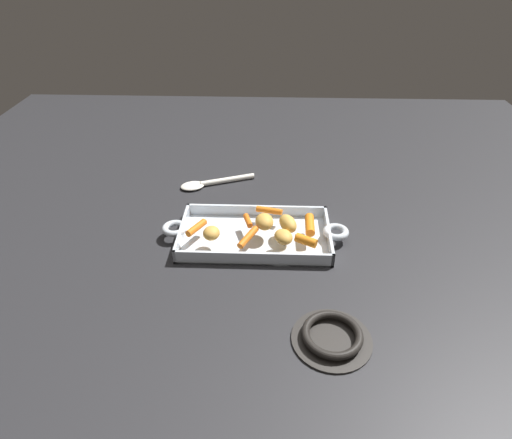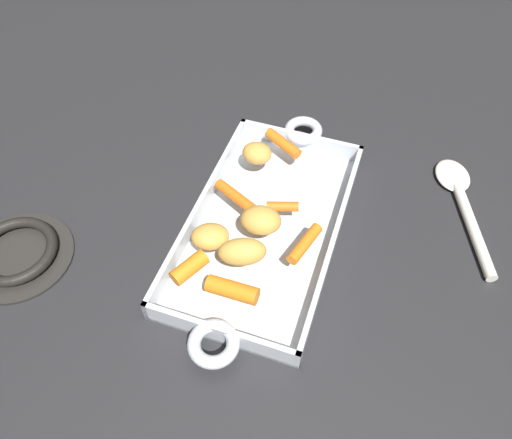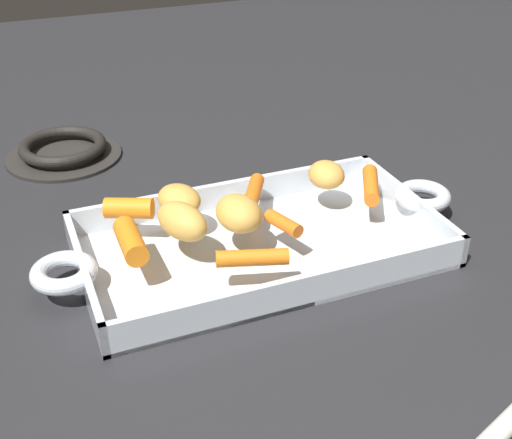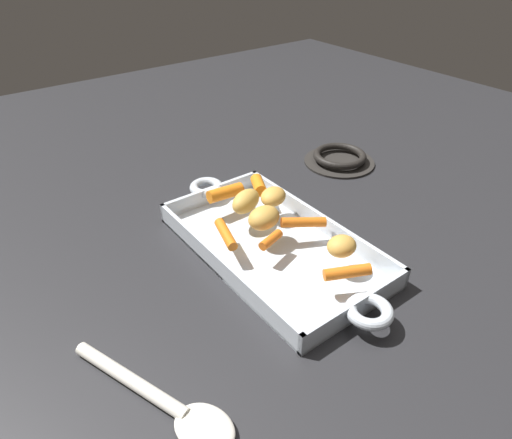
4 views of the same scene
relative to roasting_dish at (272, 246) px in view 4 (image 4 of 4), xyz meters
name	(u,v)px [view 4 (image 4 of 4)]	position (x,y,z in m)	size (l,w,h in m)	color
ground_plane	(272,251)	(0.00, 0.00, -0.01)	(2.13, 2.13, 0.00)	#232326
roasting_dish	(272,246)	(0.00, 0.00, 0.00)	(0.45, 0.20, 0.03)	silver
baby_carrot_short	(303,222)	(-0.01, -0.05, 0.03)	(0.02, 0.02, 0.07)	orange
baby_carrot_long	(226,193)	(0.13, 0.00, 0.04)	(0.02, 0.02, 0.06)	orange
baby_carrot_center_right	(271,240)	(-0.02, 0.02, 0.03)	(0.01, 0.01, 0.04)	orange
baby_carrot_northwest	(259,185)	(0.12, -0.06, 0.04)	(0.02, 0.02, 0.05)	orange
baby_carrot_center_left	(226,234)	(0.03, 0.06, 0.03)	(0.02, 0.02, 0.07)	orange
baby_carrot_northeast	(347,272)	(-0.14, -0.02, 0.03)	(0.02, 0.02, 0.06)	orange
potato_whole	(273,196)	(0.07, -0.05, 0.04)	(0.04, 0.05, 0.03)	gold
potato_halved	(342,246)	(-0.10, -0.05, 0.04)	(0.04, 0.04, 0.03)	gold
potato_corner	(264,218)	(0.02, 0.00, 0.04)	(0.05, 0.04, 0.03)	gold
potato_golden_small	(246,201)	(0.08, -0.01, 0.04)	(0.06, 0.04, 0.04)	gold
stove_burner_rear	(339,158)	(0.15, -0.31, 0.00)	(0.15, 0.15, 0.02)	#282623
serving_spoon	(168,404)	(-0.15, 0.26, 0.00)	(0.22, 0.11, 0.02)	white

